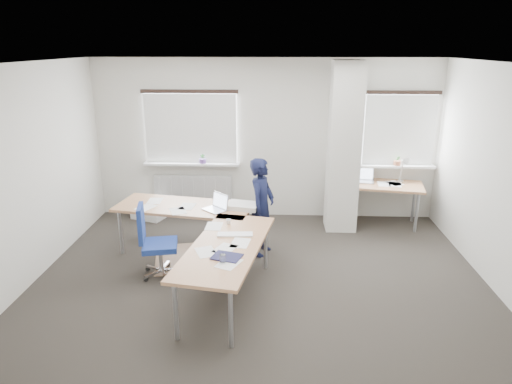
{
  "coord_description": "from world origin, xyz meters",
  "views": [
    {
      "loc": [
        0.19,
        -5.4,
        3.01
      ],
      "look_at": [
        -0.09,
        0.9,
        0.96
      ],
      "focal_mm": 32.0,
      "sensor_mm": 36.0,
      "label": 1
    }
  ],
  "objects_px": {
    "desk_main": "(206,226)",
    "task_chair": "(158,257)",
    "desk_side": "(381,186)",
    "person": "(262,207)"
  },
  "relations": [
    {
      "from": "desk_main",
      "to": "task_chair",
      "type": "bearing_deg",
      "value": -158.42
    },
    {
      "from": "desk_main",
      "to": "task_chair",
      "type": "height_order",
      "value": "task_chair"
    },
    {
      "from": "desk_main",
      "to": "person",
      "type": "height_order",
      "value": "person"
    },
    {
      "from": "desk_main",
      "to": "task_chair",
      "type": "relative_size",
      "value": 2.92
    },
    {
      "from": "desk_side",
      "to": "task_chair",
      "type": "bearing_deg",
      "value": -138.63
    },
    {
      "from": "desk_side",
      "to": "person",
      "type": "relative_size",
      "value": 1.03
    },
    {
      "from": "desk_main",
      "to": "desk_side",
      "type": "distance_m",
      "value": 3.34
    },
    {
      "from": "desk_side",
      "to": "desk_main",
      "type": "bearing_deg",
      "value": -134.76
    },
    {
      "from": "desk_main",
      "to": "desk_side",
      "type": "xyz_separation_m",
      "value": [
        2.73,
        1.93,
        -0.01
      ]
    },
    {
      "from": "desk_main",
      "to": "person",
      "type": "relative_size",
      "value": 2.03
    }
  ]
}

